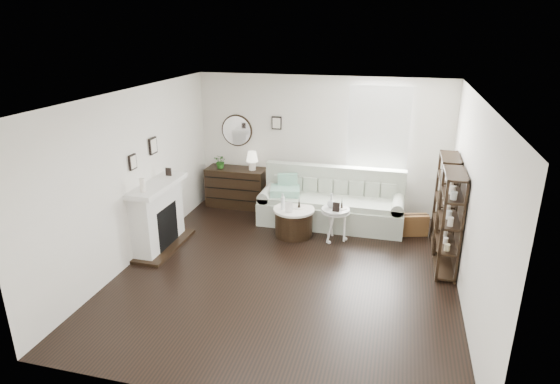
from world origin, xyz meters
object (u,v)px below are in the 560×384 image
(dresser, at_px, (237,187))
(drum_table, at_px, (294,222))
(pedestal_table, at_px, (336,211))
(sofa, at_px, (331,205))

(dresser, height_order, drum_table, dresser)
(pedestal_table, bearing_deg, sofa, 103.26)
(dresser, xyz_separation_m, drum_table, (1.49, -1.13, -0.15))
(dresser, height_order, pedestal_table, dresser)
(pedestal_table, bearing_deg, drum_table, 176.92)
(dresser, distance_m, pedestal_table, 2.53)
(drum_table, bearing_deg, pedestal_table, -3.08)
(sofa, xyz_separation_m, drum_table, (-0.57, -0.74, -0.09))
(dresser, distance_m, drum_table, 1.87)
(drum_table, bearing_deg, sofa, 52.60)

